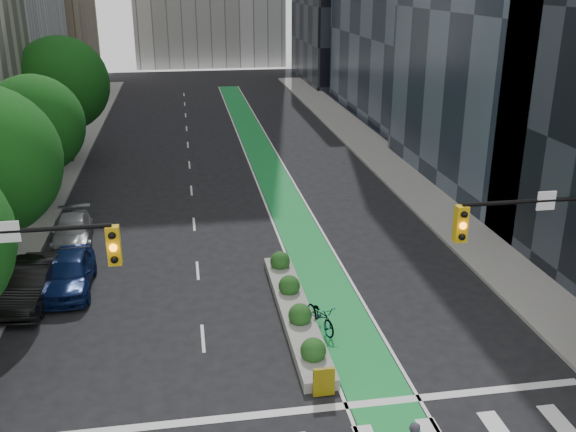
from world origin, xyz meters
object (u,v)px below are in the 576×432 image
object	(u,v)px
parked_car_left_near	(70,272)
parked_car_left_mid	(31,283)
parked_car_left_far	(72,232)
median_planter	(295,309)
bicycle	(321,316)

from	to	relation	value
parked_car_left_near	parked_car_left_mid	size ratio (longest dim) A/B	0.95
parked_car_left_near	parked_car_left_mid	distance (m)	1.66
parked_car_left_mid	parked_car_left_far	bearing A→B (deg)	88.02
median_planter	parked_car_left_far	world-z (taller)	parked_car_left_far
bicycle	parked_car_left_far	xyz separation A→B (m)	(-10.58, 10.15, 0.14)
bicycle	parked_car_left_near	distance (m)	11.13
parked_car_left_far	parked_car_left_near	bearing A→B (deg)	-87.88
bicycle	parked_car_left_far	size ratio (longest dim) A/B	0.44
parked_car_left_mid	median_planter	bearing A→B (deg)	-10.81
median_planter	parked_car_left_mid	size ratio (longest dim) A/B	2.05
parked_car_left_far	bicycle	bearing A→B (deg)	-48.63
parked_car_left_near	parked_car_left_far	world-z (taller)	parked_car_left_near
parked_car_left_mid	parked_car_left_far	distance (m)	6.08
parked_car_left_near	parked_car_left_far	size ratio (longest dim) A/B	1.00
median_planter	bicycle	xyz separation A→B (m)	(0.80, -1.03, 0.17)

